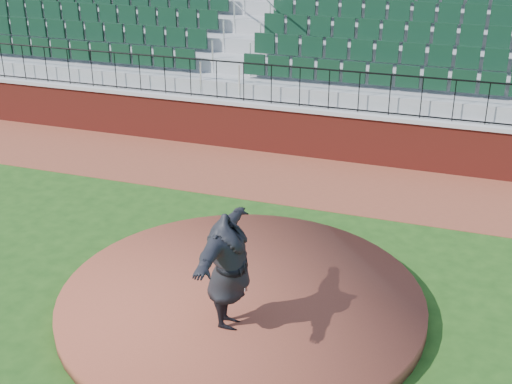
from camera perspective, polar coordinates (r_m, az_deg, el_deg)
ground at (r=11.57m, az=-2.48°, el=-8.75°), size 90.00×90.00×0.00m
warning_track at (r=16.15m, az=4.58°, el=1.06°), size 34.00×3.20×0.01m
field_wall at (r=17.39m, az=6.02°, el=4.79°), size 34.00×0.35×1.20m
wall_cap at (r=17.19m, az=6.11°, el=6.83°), size 34.00×0.45×0.10m
wall_railing at (r=17.04m, az=6.19°, el=8.60°), size 34.00×0.05×1.00m
seating_stands at (r=19.52m, az=8.18°, el=11.95°), size 34.00×5.10×4.60m
concourse_wall at (r=22.15m, az=9.77°, el=14.43°), size 34.00×0.50×5.50m
pitchers_mound at (r=11.23m, az=-1.24°, el=-9.10°), size 5.98×5.98×0.25m
pitching_rubber at (r=11.24m, az=-2.44°, el=-8.20°), size 0.58×0.37×0.04m
pitcher at (r=9.92m, az=-2.35°, el=-6.73°), size 0.85×2.35×1.87m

